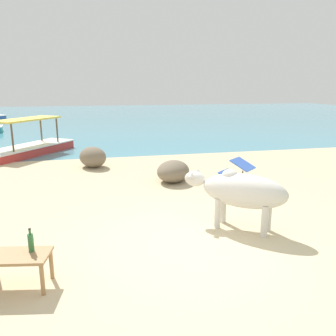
% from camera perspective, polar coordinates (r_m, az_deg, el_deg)
% --- Properties ---
extents(sand_beach, '(18.00, 14.00, 0.04)m').
position_cam_1_polar(sand_beach, '(5.34, 4.30, -13.13)').
color(sand_beach, '#CCB78E').
rests_on(sand_beach, ground).
extents(water_surface, '(60.00, 36.00, 0.03)m').
position_cam_1_polar(water_surface, '(26.69, -10.02, 8.10)').
color(water_surface, teal).
rests_on(water_surface, ground).
extents(cow, '(1.60, 1.45, 1.02)m').
position_cam_1_polar(cow, '(5.82, 12.07, -3.77)').
color(cow, beige).
rests_on(cow, sand_beach).
extents(low_bench_table, '(0.83, 0.57, 0.43)m').
position_cam_1_polar(low_bench_table, '(4.57, -23.88, -13.84)').
color(low_bench_table, '#A37A4C').
rests_on(low_bench_table, sand_beach).
extents(bottle, '(0.07, 0.07, 0.30)m').
position_cam_1_polar(bottle, '(4.50, -21.89, -11.40)').
color(bottle, '#2D6B38').
rests_on(bottle, low_bench_table).
extents(deck_chair_near, '(0.90, 0.93, 0.68)m').
position_cam_1_polar(deck_chair_near, '(8.40, 11.32, -0.44)').
color(deck_chair_near, '#A37A4C').
rests_on(deck_chair_near, sand_beach).
extents(shore_rock_large, '(1.07, 1.20, 0.61)m').
position_cam_1_polar(shore_rock_large, '(10.47, -12.43, 1.80)').
color(shore_rock_large, '#756651').
rests_on(shore_rock_large, sand_beach).
extents(shore_rock_medium, '(1.20, 1.31, 0.54)m').
position_cam_1_polar(shore_rock_medium, '(8.68, 0.87, -0.52)').
color(shore_rock_medium, '#756651').
rests_on(shore_rock_medium, sand_beach).
extents(boat_red, '(3.06, 3.67, 1.29)m').
position_cam_1_polar(boat_red, '(13.24, -22.12, 3.28)').
color(boat_red, '#C63833').
rests_on(boat_red, water_surface).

